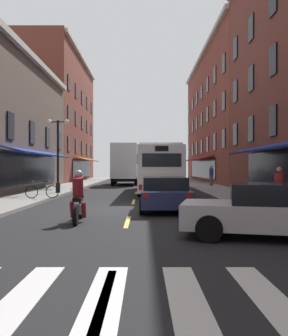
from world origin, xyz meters
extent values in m
cube|color=black|center=(0.00, 0.00, -0.05)|extent=(34.80, 80.00, 0.10)
cube|color=#DBCC4C|center=(0.00, -10.00, 0.00)|extent=(0.14, 2.40, 0.01)
cube|color=#DBCC4C|center=(0.00, -3.50, 0.00)|extent=(0.14, 2.40, 0.01)
cube|color=#DBCC4C|center=(0.00, 3.00, 0.00)|extent=(0.14, 2.40, 0.01)
cube|color=#DBCC4C|center=(0.00, 9.50, 0.00)|extent=(0.14, 2.40, 0.01)
cube|color=#DBCC4C|center=(0.00, 16.00, 0.00)|extent=(0.14, 2.40, 0.01)
cube|color=#DBCC4C|center=(0.00, 22.50, 0.00)|extent=(0.14, 2.40, 0.01)
cube|color=#DBCC4C|center=(0.00, 29.00, 0.00)|extent=(0.14, 2.40, 0.01)
cube|color=#DBCC4C|center=(0.00, 35.50, 0.00)|extent=(0.14, 2.40, 0.01)
cube|color=silver|center=(-1.10, -10.00, 0.00)|extent=(0.50, 2.80, 0.01)
cube|color=silver|center=(0.00, -10.00, 0.00)|extent=(0.50, 2.80, 0.01)
cube|color=silver|center=(1.10, -10.00, 0.00)|extent=(0.50, 2.80, 0.01)
cube|color=silver|center=(2.20, -10.00, 0.00)|extent=(0.50, 2.80, 0.01)
cube|color=gray|center=(5.90, 0.00, 0.07)|extent=(3.00, 80.00, 0.14)
cube|color=#B2AD9E|center=(-7.30, 10.00, 9.47)|extent=(0.44, 19.40, 0.40)
cube|color=black|center=(-7.36, 10.00, 1.55)|extent=(0.10, 12.00, 2.10)
cube|color=navy|center=(-6.65, 10.00, 2.75)|extent=(1.38, 11.20, 0.44)
cube|color=black|center=(-7.36, 6.00, 4.20)|extent=(0.10, 1.00, 1.60)
cube|color=black|center=(-7.36, 10.00, 4.20)|extent=(0.10, 1.00, 1.60)
cube|color=black|center=(-7.36, 14.00, 4.20)|extent=(0.10, 1.00, 1.60)
cube|color=black|center=(-7.36, 18.00, 4.20)|extent=(0.10, 1.00, 1.60)
cube|color=brown|center=(-11.40, 30.00, 7.91)|extent=(8.00, 19.90, 15.83)
cube|color=#B2AD9E|center=(-7.30, 30.00, 15.48)|extent=(0.44, 19.40, 0.40)
cube|color=black|center=(-7.36, 30.00, 1.55)|extent=(0.10, 12.00, 2.10)
cube|color=brown|center=(-6.65, 30.00, 2.75)|extent=(1.38, 11.20, 0.44)
cube|color=black|center=(-7.36, 22.00, 4.20)|extent=(0.10, 1.00, 1.60)
cube|color=black|center=(-7.36, 26.00, 4.20)|extent=(0.10, 1.00, 1.60)
cube|color=black|center=(-7.36, 30.00, 4.20)|extent=(0.10, 1.00, 1.60)
cube|color=black|center=(-7.36, 34.00, 4.20)|extent=(0.10, 1.00, 1.60)
cube|color=black|center=(-7.36, 38.00, 4.20)|extent=(0.10, 1.00, 1.60)
cube|color=black|center=(-7.36, 22.00, 7.40)|extent=(0.10, 1.00, 1.60)
cube|color=black|center=(-7.36, 26.00, 7.40)|extent=(0.10, 1.00, 1.60)
cube|color=black|center=(-7.36, 30.00, 7.40)|extent=(0.10, 1.00, 1.60)
cube|color=black|center=(-7.36, 34.00, 7.40)|extent=(0.10, 1.00, 1.60)
cube|color=black|center=(-7.36, 38.00, 7.40)|extent=(0.10, 1.00, 1.60)
cube|color=black|center=(-7.36, 22.00, 10.60)|extent=(0.10, 1.00, 1.60)
cube|color=black|center=(-7.36, 26.00, 10.60)|extent=(0.10, 1.00, 1.60)
cube|color=black|center=(-7.36, 30.00, 10.60)|extent=(0.10, 1.00, 1.60)
cube|color=black|center=(-7.36, 34.00, 10.60)|extent=(0.10, 1.00, 1.60)
cube|color=black|center=(-7.36, 38.00, 10.60)|extent=(0.10, 1.00, 1.60)
cube|color=black|center=(7.36, 3.81, 4.20)|extent=(0.10, 1.00, 1.60)
cube|color=black|center=(7.36, 7.62, 4.20)|extent=(0.10, 1.00, 1.60)
cube|color=black|center=(7.36, 11.43, 4.20)|extent=(0.10, 1.00, 1.60)
cube|color=black|center=(7.36, 3.81, 7.40)|extent=(0.10, 1.00, 1.60)
cube|color=black|center=(7.36, 7.62, 7.40)|extent=(0.10, 1.00, 1.60)
cube|color=black|center=(7.36, 11.43, 7.40)|extent=(0.10, 1.00, 1.60)
cube|color=black|center=(7.36, 3.81, 10.60)|extent=(0.10, 1.00, 1.60)
cube|color=black|center=(7.36, 7.62, 10.60)|extent=(0.10, 1.00, 1.60)
cube|color=black|center=(7.36, 11.43, 10.60)|extent=(0.10, 1.00, 1.60)
cube|color=brown|center=(11.40, 26.67, 7.58)|extent=(8.00, 26.57, 15.15)
cube|color=#B2AD9E|center=(7.30, 26.67, 14.80)|extent=(0.44, 26.07, 0.40)
cube|color=black|center=(7.36, 26.67, 1.55)|extent=(0.10, 16.00, 2.10)
cube|color=maroon|center=(6.65, 26.67, 2.75)|extent=(1.38, 14.93, 0.44)
cube|color=black|center=(7.36, 15.24, 4.20)|extent=(0.10, 1.00, 1.60)
cube|color=black|center=(7.36, 19.05, 4.20)|extent=(0.10, 1.00, 1.60)
cube|color=black|center=(7.36, 22.86, 4.20)|extent=(0.10, 1.00, 1.60)
cube|color=black|center=(7.36, 26.67, 4.20)|extent=(0.10, 1.00, 1.60)
cube|color=black|center=(7.36, 30.48, 4.20)|extent=(0.10, 1.00, 1.60)
cube|color=black|center=(7.36, 34.29, 4.20)|extent=(0.10, 1.00, 1.60)
cube|color=black|center=(7.36, 38.10, 4.20)|extent=(0.10, 1.00, 1.60)
cube|color=black|center=(7.36, 15.24, 7.40)|extent=(0.10, 1.00, 1.60)
cube|color=black|center=(7.36, 19.05, 7.40)|extent=(0.10, 1.00, 1.60)
cube|color=black|center=(7.36, 22.86, 7.40)|extent=(0.10, 1.00, 1.60)
cube|color=black|center=(7.36, 26.67, 7.40)|extent=(0.10, 1.00, 1.60)
cube|color=black|center=(7.36, 30.48, 7.40)|extent=(0.10, 1.00, 1.60)
cube|color=black|center=(7.36, 34.29, 7.40)|extent=(0.10, 1.00, 1.60)
cube|color=black|center=(7.36, 38.10, 7.40)|extent=(0.10, 1.00, 1.60)
cube|color=black|center=(7.36, 15.24, 10.60)|extent=(0.10, 1.00, 1.60)
cube|color=black|center=(7.36, 19.05, 10.60)|extent=(0.10, 1.00, 1.60)
cube|color=black|center=(7.36, 22.86, 10.60)|extent=(0.10, 1.00, 1.60)
cube|color=black|center=(7.36, 26.67, 10.60)|extent=(0.10, 1.00, 1.60)
cube|color=black|center=(7.36, 30.48, 10.60)|extent=(0.10, 1.00, 1.60)
cube|color=black|center=(7.36, 34.29, 10.60)|extent=(0.10, 1.00, 1.60)
cube|color=black|center=(7.36, 38.10, 10.60)|extent=(0.10, 1.00, 1.60)
cube|color=white|center=(1.50, 9.39, 1.65)|extent=(2.64, 11.66, 2.59)
cube|color=silver|center=(1.50, 9.39, 3.00)|extent=(2.43, 10.46, 0.16)
cube|color=black|center=(1.50, 9.69, 1.83)|extent=(2.66, 9.26, 0.96)
cube|color=#193899|center=(1.50, 9.39, 0.60)|extent=(2.67, 11.26, 0.36)
cube|color=black|center=(1.55, 15.17, 1.83)|extent=(2.25, 0.14, 1.10)
cube|color=black|center=(1.45, 3.61, 2.12)|extent=(2.05, 0.14, 0.70)
cube|color=silver|center=(1.45, 3.60, 1.12)|extent=(2.15, 0.12, 0.64)
cube|color=black|center=(1.45, 3.60, 2.72)|extent=(0.70, 0.11, 0.28)
cube|color=red|center=(0.36, 3.59, 0.70)|extent=(0.20, 0.08, 0.28)
cube|color=red|center=(2.55, 3.58, 0.70)|extent=(0.20, 0.08, 0.28)
cylinder|color=black|center=(0.36, 13.22, 0.50)|extent=(0.31, 1.00, 1.00)
cylinder|color=black|center=(2.71, 13.20, 0.50)|extent=(0.31, 1.00, 1.00)
cylinder|color=black|center=(0.30, 6.07, 0.50)|extent=(0.31, 1.00, 1.00)
cylinder|color=black|center=(2.65, 6.06, 0.50)|extent=(0.31, 1.00, 1.00)
cube|color=black|center=(-1.39, 22.60, 1.55)|extent=(2.32, 2.36, 2.40)
cube|color=black|center=(-1.41, 23.72, 2.40)|extent=(2.00, 0.12, 0.80)
cube|color=white|center=(-1.36, 19.12, 2.33)|extent=(2.45, 4.64, 3.26)
cube|color=maroon|center=(-0.14, 19.14, 2.49)|extent=(0.09, 2.77, 0.90)
cube|color=black|center=(-1.37, 20.29, 0.55)|extent=(1.97, 6.57, 0.24)
cylinder|color=black|center=(-2.49, 22.39, 0.45)|extent=(0.29, 0.90, 0.90)
cylinder|color=black|center=(-0.29, 22.41, 0.45)|extent=(0.29, 0.90, 0.90)
cylinder|color=black|center=(-2.45, 18.42, 0.45)|extent=(0.29, 0.90, 0.90)
cylinder|color=black|center=(-0.25, 18.44, 0.45)|extent=(0.29, 0.90, 0.90)
cube|color=navy|center=(1.37, -0.26, 0.55)|extent=(1.90, 4.53, 0.63)
cube|color=black|center=(1.37, -0.44, 1.09)|extent=(1.73, 2.45, 0.52)
cube|color=red|center=(0.60, -2.49, 0.77)|extent=(0.20, 0.06, 0.14)
cube|color=red|center=(2.11, -2.50, 0.77)|extent=(0.20, 0.06, 0.14)
cylinder|color=black|center=(0.50, 1.31, 0.32)|extent=(0.23, 0.64, 0.64)
cylinder|color=black|center=(2.27, 1.29, 0.32)|extent=(0.23, 0.64, 0.64)
cylinder|color=black|center=(0.48, -1.81, 0.32)|extent=(0.23, 0.64, 0.64)
cylinder|color=black|center=(2.24, -1.82, 0.32)|extent=(0.23, 0.64, 0.64)
cube|color=silver|center=(3.74, -6.08, 0.55)|extent=(4.78, 2.75, 0.61)
cube|color=black|center=(3.91, -6.12, 1.08)|extent=(2.73, 2.14, 0.52)
cylinder|color=black|center=(2.04, -6.58, 0.32)|extent=(0.67, 0.36, 0.64)
cylinder|color=black|center=(2.42, -4.91, 0.32)|extent=(0.67, 0.36, 0.64)
cube|color=navy|center=(-1.27, 31.03, 0.61)|extent=(1.80, 4.36, 0.73)
cube|color=black|center=(-1.27, 30.86, 1.21)|extent=(1.63, 2.36, 0.54)
cube|color=red|center=(-1.99, 28.89, 0.87)|extent=(0.20, 0.06, 0.14)
cube|color=red|center=(-0.58, 28.87, 0.87)|extent=(0.20, 0.06, 0.14)
cylinder|color=black|center=(-2.09, 32.51, 0.32)|extent=(0.23, 0.64, 0.64)
cylinder|color=black|center=(-0.42, 32.50, 0.32)|extent=(0.23, 0.64, 0.64)
cylinder|color=black|center=(-2.12, 29.57, 0.32)|extent=(0.23, 0.64, 0.64)
cylinder|color=black|center=(-0.45, 29.55, 0.32)|extent=(0.23, 0.64, 0.64)
cylinder|color=black|center=(-1.62, -2.75, 0.31)|extent=(0.14, 0.63, 0.62)
cylinder|color=black|center=(-1.52, -4.20, 0.31)|extent=(0.16, 0.63, 0.62)
cylinder|color=#B2B2B7|center=(-1.61, -2.87, 0.61)|extent=(0.09, 0.33, 0.68)
ellipsoid|color=maroon|center=(-1.59, -3.30, 0.81)|extent=(0.36, 0.58, 0.28)
cube|color=black|center=(-1.56, -3.70, 0.74)|extent=(0.30, 0.58, 0.12)
cube|color=#B2B2B7|center=(-1.57, -3.48, 0.40)|extent=(0.27, 0.42, 0.30)
cylinder|color=#B2B2B7|center=(-1.61, -2.97, 1.02)|extent=(0.62, 0.08, 0.04)
cylinder|color=maroon|center=(-1.56, -3.63, 1.13)|extent=(0.37, 0.48, 0.66)
sphere|color=#B2B2B7|center=(-1.57, -3.52, 1.53)|extent=(0.26, 0.26, 0.26)
cylinder|color=maroon|center=(-1.74, -3.61, 0.40)|extent=(0.16, 0.37, 0.56)
cylinder|color=maroon|center=(-1.39, -3.58, 0.40)|extent=(0.16, 0.37, 0.56)
torus|color=black|center=(-5.29, 3.39, 0.47)|extent=(0.67, 0.11, 0.66)
torus|color=black|center=(-4.24, 3.50, 0.47)|extent=(0.67, 0.11, 0.66)
cylinder|color=#1E7F3F|center=(-4.76, 3.45, 0.57)|extent=(1.00, 0.14, 0.04)
cylinder|color=#1E7F3F|center=(-4.58, 3.47, 0.75)|extent=(0.14, 0.05, 0.50)
cube|color=black|center=(-4.56, 3.47, 1.02)|extent=(0.21, 0.14, 0.06)
cylinder|color=#1E7F3F|center=(-5.21, 3.40, 1.02)|extent=(0.08, 0.48, 0.03)
cylinder|color=maroon|center=(5.68, -1.38, 0.53)|extent=(0.28, 0.28, 0.78)
cylinder|color=maroon|center=(5.68, -1.38, 1.23)|extent=(0.36, 0.36, 0.60)
sphere|color=#BA7261|center=(5.68, -1.38, 1.65)|extent=(0.21, 0.21, 0.21)
cylinder|color=#4C4C51|center=(6.42, 15.92, 0.57)|extent=(0.28, 0.28, 0.85)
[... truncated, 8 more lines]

